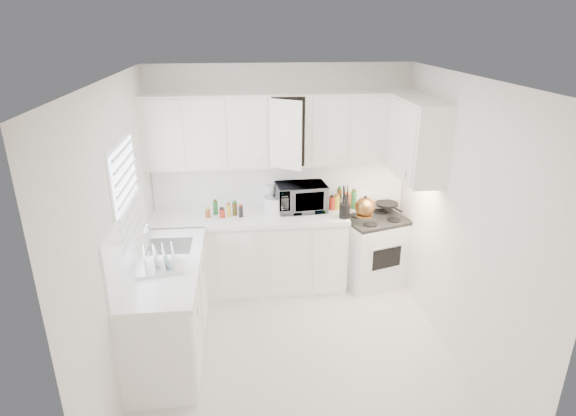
{
  "coord_description": "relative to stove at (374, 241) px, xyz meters",
  "views": [
    {
      "loc": [
        -0.46,
        -3.79,
        3.01
      ],
      "look_at": [
        0.0,
        0.7,
        1.25
      ],
      "focal_mm": 29.77,
      "sensor_mm": 36.0,
      "label": 1
    }
  ],
  "objects": [
    {
      "name": "floor",
      "position": [
        -1.1,
        -1.3,
        -0.54
      ],
      "size": [
        3.2,
        3.2,
        0.0
      ],
      "primitive_type": "plane",
      "color": "silver",
      "rests_on": "ground"
    },
    {
      "name": "ceiling",
      "position": [
        -1.1,
        -1.3,
        2.06
      ],
      "size": [
        3.2,
        3.2,
        0.0
      ],
      "primitive_type": "plane",
      "rotation": [
        3.14,
        0.0,
        0.0
      ],
      "color": "white",
      "rests_on": "ground"
    },
    {
      "name": "wall_back",
      "position": [
        -1.1,
        0.3,
        0.76
      ],
      "size": [
        3.0,
        0.0,
        3.0
      ],
      "primitive_type": "plane",
      "rotation": [
        1.57,
        0.0,
        0.0
      ],
      "color": "white",
      "rests_on": "ground"
    },
    {
      "name": "wall_front",
      "position": [
        -1.1,
        -2.9,
        0.76
      ],
      "size": [
        3.0,
        0.0,
        3.0
      ],
      "primitive_type": "plane",
      "rotation": [
        -1.57,
        0.0,
        0.0
      ],
      "color": "white",
      "rests_on": "ground"
    },
    {
      "name": "wall_left",
      "position": [
        -2.6,
        -1.3,
        0.76
      ],
      "size": [
        0.0,
        3.2,
        3.2
      ],
      "primitive_type": "plane",
      "rotation": [
        1.57,
        0.0,
        1.57
      ],
      "color": "white",
      "rests_on": "ground"
    },
    {
      "name": "wall_right",
      "position": [
        0.4,
        -1.3,
        0.76
      ],
      "size": [
        0.0,
        3.2,
        3.2
      ],
      "primitive_type": "plane",
      "rotation": [
        1.57,
        0.0,
        -1.57
      ],
      "color": "white",
      "rests_on": "ground"
    },
    {
      "name": "window_blinds",
      "position": [
        -2.58,
        -0.95,
        1.01
      ],
      "size": [
        0.06,
        0.96,
        1.06
      ],
      "primitive_type": null,
      "color": "white",
      "rests_on": "wall_left"
    },
    {
      "name": "lower_cabinets_back",
      "position": [
        -1.49,
        -0.0,
        -0.09
      ],
      "size": [
        2.22,
        0.6,
        0.9
      ],
      "primitive_type": null,
      "color": "white",
      "rests_on": "floor"
    },
    {
      "name": "lower_cabinets_left",
      "position": [
        -2.3,
        -1.1,
        -0.09
      ],
      "size": [
        0.6,
        1.6,
        0.9
      ],
      "primitive_type": null,
      "color": "white",
      "rests_on": "floor"
    },
    {
      "name": "countertop_back",
      "position": [
        -1.49,
        -0.01,
        0.39
      ],
      "size": [
        2.24,
        0.64,
        0.05
      ],
      "primitive_type": "cube",
      "color": "white",
      "rests_on": "lower_cabinets_back"
    },
    {
      "name": "countertop_left",
      "position": [
        -2.29,
        -1.1,
        0.39
      ],
      "size": [
        0.64,
        1.62,
        0.05
      ],
      "primitive_type": "cube",
      "color": "white",
      "rests_on": "lower_cabinets_left"
    },
    {
      "name": "backsplash_back",
      "position": [
        -1.1,
        0.29,
        0.69
      ],
      "size": [
        2.98,
        0.02,
        0.55
      ],
      "primitive_type": "cube",
      "color": "white",
      "rests_on": "wall_back"
    },
    {
      "name": "backsplash_left",
      "position": [
        -2.59,
        -1.1,
        0.69
      ],
      "size": [
        0.02,
        1.6,
        0.55
      ],
      "primitive_type": "cube",
      "color": "white",
      "rests_on": "wall_left"
    },
    {
      "name": "upper_cabinets_back",
      "position": [
        -1.1,
        0.13,
        0.96
      ],
      "size": [
        3.0,
        0.33,
        0.8
      ],
      "primitive_type": null,
      "color": "white",
      "rests_on": "wall_back"
    },
    {
      "name": "upper_cabinets_right",
      "position": [
        0.23,
        -0.48,
        0.96
      ],
      "size": [
        0.33,
        0.9,
        0.8
      ],
      "primitive_type": null,
      "color": "white",
      "rests_on": "wall_right"
    },
    {
      "name": "sink",
      "position": [
        -2.29,
        -0.75,
        0.53
      ],
      "size": [
        0.42,
        0.38,
        0.3
      ],
      "primitive_type": null,
      "color": "gray",
      "rests_on": "countertop_left"
    },
    {
      "name": "stove",
      "position": [
        0.0,
        0.0,
        0.0
      ],
      "size": [
        0.84,
        0.76,
        1.08
      ],
      "primitive_type": null,
      "rotation": [
        0.0,
        0.0,
        0.3
      ],
      "color": "white",
      "rests_on": "floor"
    },
    {
      "name": "tea_kettle",
      "position": [
        -0.18,
        -0.16,
        0.53
      ],
      "size": [
        0.34,
        0.31,
        0.26
      ],
      "primitive_type": null,
      "rotation": [
        0.0,
        0.0,
        0.32
      ],
      "color": "#905C27",
      "rests_on": "stove"
    },
    {
      "name": "frying_pan",
      "position": [
        0.18,
        0.16,
        0.43
      ],
      "size": [
        0.4,
        0.52,
        0.04
      ],
      "primitive_type": null,
      "rotation": [
        0.0,
        0.0,
        0.31
      ],
      "color": "black",
      "rests_on": "stove"
    },
    {
      "name": "microwave",
      "position": [
        -0.88,
        0.09,
        0.6
      ],
      "size": [
        0.6,
        0.37,
        0.39
      ],
      "primitive_type": "imported",
      "rotation": [
        0.0,
        0.0,
        0.09
      ],
      "color": "gray",
      "rests_on": "countertop_back"
    },
    {
      "name": "rice_cooker",
      "position": [
        -1.2,
        0.0,
        0.53
      ],
      "size": [
        0.3,
        0.3,
        0.24
      ],
      "primitive_type": null,
      "rotation": [
        0.0,
        0.0,
        0.34
      ],
      "color": "white",
      "rests_on": "countertop_back"
    },
    {
      "name": "paper_towel",
      "position": [
        -1.24,
        0.22,
        0.55
      ],
      "size": [
        0.12,
        0.12,
        0.27
      ],
      "primitive_type": "cylinder",
      "color": "white",
      "rests_on": "countertop_back"
    },
    {
      "name": "utensil_crock",
      "position": [
        -0.42,
        -0.2,
        0.61
      ],
      "size": [
        0.16,
        0.16,
        0.4
      ],
      "primitive_type": null,
      "rotation": [
        0.0,
        0.0,
        0.21
      ],
      "color": "black",
      "rests_on": "countertop_back"
    },
    {
      "name": "dish_rack",
      "position": [
        -2.33,
        -1.22,
        0.52
      ],
      "size": [
        0.46,
        0.38,
        0.22
      ],
      "primitive_type": null,
      "rotation": [
        0.0,
        0.0,
        0.21
      ],
      "color": "white",
      "rests_on": "countertop_left"
    },
    {
      "name": "spice_left_0",
      "position": [
        -1.95,
        0.12,
        0.48
      ],
      "size": [
        0.06,
        0.06,
        0.13
      ],
      "primitive_type": "cylinder",
      "color": "#974929",
      "rests_on": "countertop_back"
    },
    {
      "name": "spice_left_1",
      "position": [
        -1.88,
        0.03,
        0.48
      ],
      "size": [
        0.06,
        0.06,
        0.13
      ],
      "primitive_type": "cylinder",
      "color": "#25702F",
      "rests_on": "countertop_back"
    },
    {
      "name": "spice_left_2",
      "position": [
        -1.8,
        0.12,
        0.48
      ],
      "size": [
        0.06,
        0.06,
        0.13
      ],
      "primitive_type": "cylinder",
      "color": "#B52918",
      "rests_on": "countertop_back"
    },
    {
      "name": "spice_left_3",
      "position": [
        -1.73,
        0.03,
        0.48
      ],
      "size": [
        0.06,
        0.06,
        0.13
      ],
      "primitive_type": "cylinder",
      "color": "gold",
      "rests_on": "countertop_back"
    },
    {
      "name": "spice_left_4",
      "position": [
        -1.65,
        0.12,
        0.48
      ],
      "size": [
        0.06,
        0.06,
        0.13
      ],
      "primitive_type": "cylinder",
      "color": "#513D17",
      "rests_on": "countertop_back"
    },
    {
      "name": "spice_left_5",
      "position": [
        -1.58,
        0.03,
        0.48
      ],
      "size": [
        0.06,
        0.06,
        0.13
      ],
      "primitive_type": "cylinder",
      "color": "black",
      "rests_on": "countertop_back"
    },
    {
      "name": "sauce_right_0",
      "position": [
        -0.52,
        0.16,
        0.51
      ],
      "size": [
        0.06,
        0.06,
        0.19
      ],
      "primitive_type": "cylinder",
      "color": "#B52918",
      "rests_on": "countertop_back"
    },
    {
      "name": "sauce_right_1",
      "position": [
        -0.47,
        0.1,
        0.51
      ],
      "size": [
        0.06,
        0.06,
        0.19
      ],
      "primitive_type": "cylinder",
      "color": "gold",
      "rests_on": "countertop_back"
    },
    {
      "name": "sauce_right_2",
      "position": [
        -0.41,
        0.16,
        0.51
      ],
      "size": [
        0.06,
        0.06,
        0.19
      ],
      "primitive_type": "cylinder",
      "color": "#513D17",
      "rests_on": "countertop_back"
    },
    {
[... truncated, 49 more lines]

